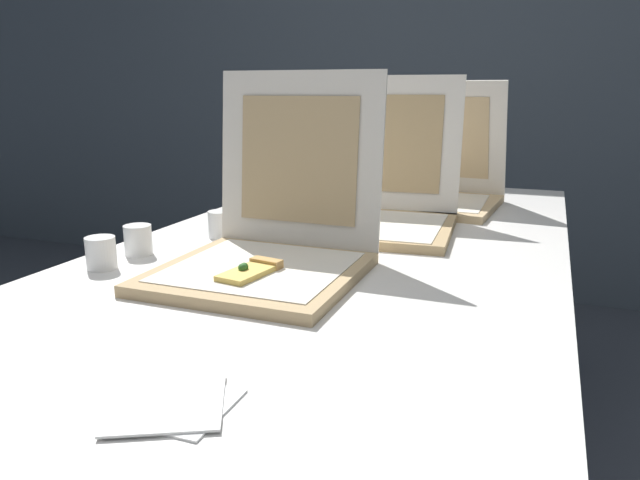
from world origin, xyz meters
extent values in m
cube|color=#4C5660|center=(0.00, 2.56, 1.30)|extent=(10.00, 0.10, 2.60)
cube|color=silver|center=(0.00, 0.57, 0.71)|extent=(0.99, 2.06, 0.03)
cylinder|color=#38383D|center=(-0.42, 1.52, 0.35)|extent=(0.04, 0.04, 0.70)
cylinder|color=#38383D|center=(0.42, 1.52, 0.35)|extent=(0.04, 0.04, 0.70)
cube|color=tan|center=(-0.07, 0.31, 0.74)|extent=(0.37, 0.37, 0.02)
cube|color=silver|center=(-0.06, 0.31, 0.75)|extent=(0.32, 0.32, 0.00)
cube|color=silver|center=(-0.07, 0.51, 0.94)|extent=(0.37, 0.04, 0.37)
cube|color=tan|center=(-0.07, 0.50, 0.94)|extent=(0.27, 0.03, 0.27)
cube|color=#EAC156|center=(-0.06, 0.25, 0.76)|extent=(0.08, 0.13, 0.01)
cube|color=tan|center=(-0.05, 0.31, 0.76)|extent=(0.07, 0.03, 0.02)
sphere|color=#2D6628|center=(-0.07, 0.26, 0.77)|extent=(0.02, 0.02, 0.02)
sphere|color=#2D6628|center=(-0.07, 0.25, 0.77)|extent=(0.02, 0.02, 0.02)
cube|color=tan|center=(0.04, 0.76, 0.74)|extent=(0.40, 0.40, 0.02)
cube|color=silver|center=(0.04, 0.75, 0.75)|extent=(0.34, 0.34, 0.00)
cube|color=silver|center=(0.03, 0.97, 0.94)|extent=(0.37, 0.08, 0.37)
cube|color=tan|center=(0.03, 0.96, 0.93)|extent=(0.27, 0.06, 0.27)
cylinder|color=white|center=(0.01, 0.78, 0.78)|extent=(0.03, 0.03, 0.00)
cylinder|color=white|center=(0.01, 0.78, 0.77)|extent=(0.01, 0.00, 0.03)
cylinder|color=white|center=(0.00, 0.79, 0.77)|extent=(0.01, 0.00, 0.03)
cylinder|color=white|center=(0.00, 0.78, 0.77)|extent=(0.01, 0.00, 0.03)
cube|color=tan|center=(0.11, 1.13, 0.74)|extent=(0.40, 0.40, 0.02)
cube|color=silver|center=(0.11, 1.12, 0.75)|extent=(0.31, 0.31, 0.00)
cube|color=silver|center=(0.12, 1.26, 0.93)|extent=(0.38, 0.14, 0.36)
cube|color=tan|center=(0.12, 1.26, 0.93)|extent=(0.27, 0.10, 0.26)
cylinder|color=white|center=(0.10, 1.12, 0.78)|extent=(0.03, 0.03, 0.00)
cylinder|color=white|center=(0.11, 1.12, 0.77)|extent=(0.01, 0.00, 0.03)
cylinder|color=white|center=(0.10, 1.13, 0.77)|extent=(0.01, 0.00, 0.03)
cylinder|color=white|center=(0.10, 1.11, 0.77)|extent=(0.01, 0.00, 0.03)
cylinder|color=white|center=(-0.39, 0.25, 0.76)|extent=(0.06, 0.06, 0.07)
cylinder|color=white|center=(-0.30, 0.56, 0.76)|extent=(0.06, 0.06, 0.07)
cylinder|color=white|center=(-0.39, 0.36, 0.76)|extent=(0.06, 0.06, 0.07)
cylinder|color=white|center=(-0.25, 0.90, 0.76)|extent=(0.06, 0.06, 0.07)
cube|color=white|center=(0.06, -0.15, 0.73)|extent=(0.12, 0.12, 0.00)
cube|color=white|center=(0.05, -0.15, 0.73)|extent=(0.17, 0.17, 0.00)
camera|label=1|loc=(0.43, -0.65, 1.08)|focal=33.06mm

